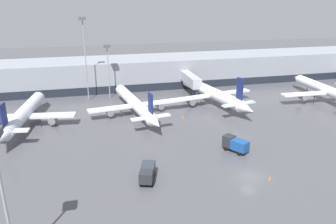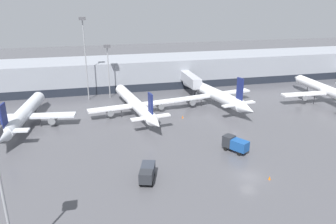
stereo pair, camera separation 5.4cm
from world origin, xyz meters
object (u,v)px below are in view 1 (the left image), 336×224
Objects in this scene: apron_light_mast_1 at (107,55)px; apron_light_mast_2 at (84,37)px; parked_jet_0 at (328,91)px; parked_jet_4 at (212,93)px; parked_jet_1 at (135,104)px; traffic_cone_0 at (183,117)px; traffic_cone_2 at (270,178)px; service_truck_0 at (235,144)px; parked_jet_2 at (23,114)px; service_truck_2 at (147,172)px.

apron_light_mast_1 is 7.91m from apron_light_mast_2.
parked_jet_0 reaches higher than parked_jet_4.
apron_light_mast_1 reaches higher than parked_jet_0.
parked_jet_1 reaches higher than traffic_cone_0.
parked_jet_0 is at bearing -16.07° from apron_light_mast_2.
traffic_cone_2 is (16.44, -35.71, -2.51)m from parked_jet_1.
parked_jet_0 is 0.97× the size of parked_jet_1.
service_truck_0 reaches higher than traffic_cone_0.
parked_jet_1 is 1.05× the size of parked_jet_2.
apron_light_mast_1 reaches higher than service_truck_2.
service_truck_2 is at bearing -117.42° from traffic_cone_0.
traffic_cone_0 is at bearing 95.49° from parked_jet_0.
parked_jet_0 is 6.29× the size of service_truck_0.
apron_light_mast_2 reaches higher than apron_light_mast_1.
parked_jet_1 is 5.94× the size of service_truck_2.
apron_light_mast_1 reaches higher than parked_jet_2.
parked_jet_0 reaches higher than traffic_cone_0.
traffic_cone_2 is (1.16, -10.64, -1.34)m from service_truck_0.
traffic_cone_0 is at bearing -87.65° from parked_jet_2.
parked_jet_0 is 78.39m from parked_jet_2.
apron_light_mast_1 is at bearing 8.43° from parked_jet_1.
parked_jet_0 is 62.40m from service_truck_2.
service_truck_2 is (-24.26, -34.62, -1.57)m from parked_jet_4.
traffic_cone_2 is (41.91, -33.82, -2.54)m from parked_jet_2.
traffic_cone_2 is at bearing -164.22° from parked_jet_1.
parked_jet_1 is at bearing -167.63° from service_truck_2.
parked_jet_0 reaches higher than traffic_cone_2.
parked_jet_1 reaches higher than traffic_cone_2.
parked_jet_1 is (-52.92, 2.93, -0.47)m from parked_jet_0.
traffic_cone_0 is at bearing 117.56° from parked_jet_4.
service_truck_2 is (-17.96, -6.14, -0.17)m from service_truck_0.
traffic_cone_0 is at bearing -43.88° from apron_light_mast_2.
parked_jet_1 reaches higher than service_truck_2.
service_truck_2 is at bearing -87.14° from apron_light_mast_1.
parked_jet_2 is at bearing 141.09° from traffic_cone_2.
service_truck_2 is 50.04m from apron_light_mast_2.
traffic_cone_2 is at bearing 161.00° from parked_jet_4.
parked_jet_4 reaches higher than parked_jet_1.
service_truck_2 is 9.12× the size of traffic_cone_2.
traffic_cone_2 is (-36.48, -32.78, -2.98)m from parked_jet_0.
parked_jet_4 reaches higher than traffic_cone_0.
service_truck_0 is (-37.64, -22.13, -1.64)m from parked_jet_0.
apron_light_mast_1 reaches higher than parked_jet_1.
parked_jet_1 reaches higher than service_truck_0.
traffic_cone_0 is (-4.58, 19.64, -1.31)m from service_truck_0.
parked_jet_1 is at bearing -0.74° from service_truck_0.
service_truck_2 is at bearing -79.83° from apron_light_mast_2.
apron_light_mast_1 is at bearing 73.92° from parked_jet_0.
parked_jet_1 is 49.57× the size of traffic_cone_0.
parked_jet_1 is at bearing -77.84° from parked_jet_2.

